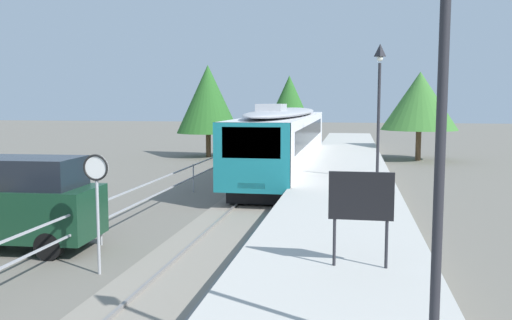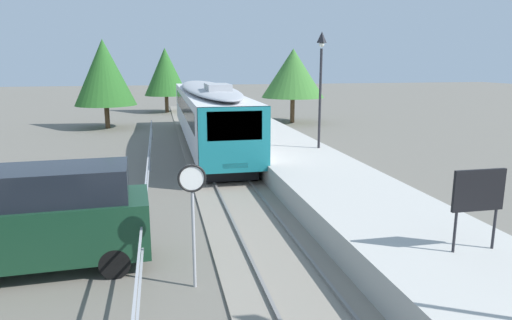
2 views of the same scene
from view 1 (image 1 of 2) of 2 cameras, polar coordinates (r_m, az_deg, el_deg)
ground_plane at (r=25.17m, az=-5.21°, el=-3.03°), size 160.00×160.00×0.00m
track_rails at (r=24.55m, az=1.57°, el=-3.15°), size 3.20×60.00×0.14m
commuter_train at (r=29.19m, az=3.01°, el=2.50°), size 2.82×19.79×3.74m
station_platform at (r=24.23m, az=9.20°, el=-2.36°), size 3.90×60.00×0.90m
platform_lamp_near_end at (r=6.65m, az=18.99°, el=11.17°), size 0.34×0.34×5.35m
platform_lamp_mid_platform at (r=22.41m, az=12.71°, el=7.59°), size 0.34×0.34×5.35m
platform_notice_board at (r=10.37m, az=10.88°, el=-4.04°), size 1.20×0.08×1.80m
speed_limit_sign at (r=13.01m, az=-16.28°, el=-2.40°), size 0.61×0.10×2.81m
carpark_fence at (r=15.87m, az=-15.89°, el=-5.33°), size 0.06×36.06×1.25m
parked_van_dark_green at (r=16.23m, az=-24.27°, el=-4.01°), size 4.99×2.18×2.51m
tree_behind_carpark at (r=48.66m, az=3.48°, el=6.09°), size 4.19×4.19×6.25m
tree_behind_station_far at (r=38.46m, az=16.67°, el=5.91°), size 5.09×5.09×5.96m
tree_distant_left at (r=39.32m, az=-5.02°, el=6.33°), size 4.50×4.50×6.56m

